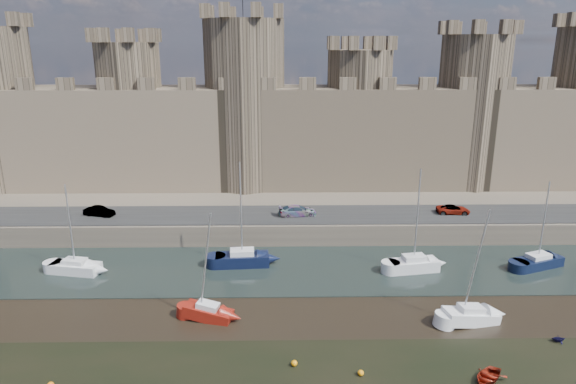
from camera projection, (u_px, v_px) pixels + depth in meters
The scene contains 17 objects.
water_channel at pixel (214, 270), 52.84m from camera, with size 160.00×12.00×0.08m, color black.
quay at pixel (240, 172), 87.00m from camera, with size 160.00×60.00×2.50m, color #4C443A.
road at pixel (223, 215), 61.71m from camera, with size 160.00×7.00×0.10m, color black.
castle at pixel (227, 122), 72.52m from camera, with size 108.50×11.00×29.00m.
car_1 at pixel (99, 211), 61.26m from camera, with size 1.28×3.68×1.21m, color gray.
car_2 at pixel (297, 211), 61.39m from camera, with size 1.84×4.52×1.31m, color gray.
car_3 at pixel (453, 210), 62.12m from camera, with size 1.84×3.98×1.11m, color gray.
sailboat_0 at pixel (75, 266), 51.95m from camera, with size 5.25×2.83×9.31m.
sailboat_1 at pixel (242, 258), 53.65m from camera, with size 5.69×2.55×11.11m.
sailboat_2 at pixel (414, 264), 52.35m from camera, with size 5.23×2.73×10.74m.
sailboat_3 at pixel (538, 261), 53.29m from camera, with size 5.64×3.80×9.22m.
sailboat_4 at pixel (208, 312), 43.40m from camera, with size 4.34×2.52×9.54m.
sailboat_5 at pixel (470, 315), 42.81m from camera, with size 4.93×2.71×10.06m.
dinghy_4 at pixel (488, 378), 35.54m from camera, with size 2.06×0.60×2.88m, color maroon.
dinghy_7 at pixel (558, 339), 40.20m from camera, with size 0.94×0.57×1.09m, color black.
buoy_1 at pixel (294, 363), 37.25m from camera, with size 0.47×0.47×0.47m, color orange.
buoy_3 at pixel (361, 373), 36.18m from camera, with size 0.45×0.45×0.45m, color orange.
Camera 1 is at (6.90, -24.48, 22.77)m, focal length 32.00 mm.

